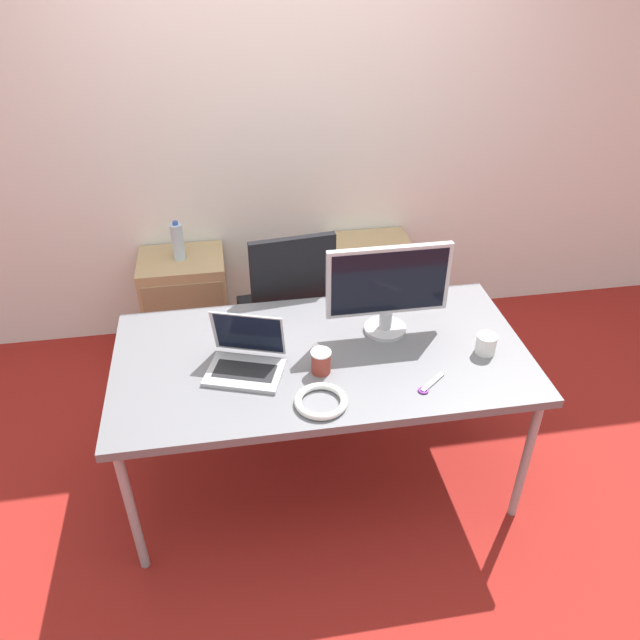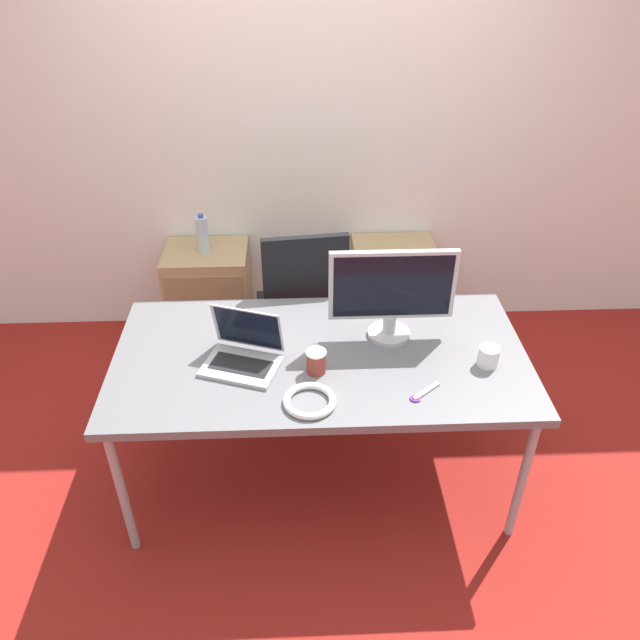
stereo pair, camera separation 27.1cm
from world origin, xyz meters
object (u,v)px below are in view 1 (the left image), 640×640
water_bottle (178,241)px  cable_coil (321,401)px  coffee_cup_white (486,344)px  coffee_cup_brown (321,362)px  monitor (388,288)px  mouse (316,348)px  office_chair (287,327)px  cabinet_right (369,288)px  laptop_center (246,359)px  cabinet_left (187,304)px

water_bottle → cable_coil: (0.60, -1.53, 0.02)m
coffee_cup_white → cable_coil: 0.80m
coffee_cup_brown → cable_coil: (-0.03, -0.20, -0.04)m
cable_coil → coffee_cup_white: bearing=15.6°
monitor → mouse: monitor is taller
office_chair → monitor: size_ratio=1.87×
monitor → mouse: bearing=-163.7°
cabinet_right → laptop_center: 1.58m
laptop_center → office_chair: bearing=71.9°
office_chair → coffee_cup_white: (0.79, -0.86, 0.42)m
mouse → cable_coil: mouse is taller
cabinet_right → laptop_center: laptop_center is taller
cabinet_left → mouse: size_ratio=11.47×
coffee_cup_white → monitor: bearing=149.5°
office_chair → mouse: 0.83m
laptop_center → monitor: size_ratio=0.67×
cabinet_left → cabinet_right: bearing=0.0°
laptop_center → cable_coil: size_ratio=1.75×
cabinet_left → coffee_cup_white: 1.95m
cabinet_left → mouse: (0.63, -1.17, 0.45)m
laptop_center → monitor: (0.65, 0.17, 0.18)m
cabinet_right → cable_coil: (-0.57, -1.52, 0.45)m
office_chair → water_bottle: (-0.58, 0.45, 0.37)m
cabinet_right → water_bottle: bearing=179.9°
cabinet_left → cabinet_right: same height
office_chair → monitor: 0.96m
cabinet_right → water_bottle: 1.24m
cabinet_left → coffee_cup_white: size_ratio=7.18×
cabinet_right → coffee_cup_white: bearing=-81.1°
cabinet_right → coffee_cup_brown: size_ratio=6.13×
monitor → cable_coil: size_ratio=2.61×
office_chair → laptop_center: office_chair is taller
water_bottle → cable_coil: 1.64m
office_chair → mouse: size_ratio=18.68×
cabinet_right → monitor: size_ratio=1.15×
office_chair → cable_coil: 1.15m
cabinet_left → cabinet_right: size_ratio=1.00×
water_bottle → coffee_cup_brown: 1.47m
monitor → coffee_cup_brown: 0.46m
laptop_center → coffee_cup_brown: (0.31, -0.07, 0.00)m
laptop_center → monitor: bearing=14.8°
laptop_center → mouse: laptop_center is taller
mouse → cabinet_left: bearing=118.4°
water_bottle → cabinet_left: bearing=-90.0°
cabinet_left → coffee_cup_white: coffee_cup_white is taller
cable_coil → water_bottle: bearing=111.3°
mouse → cabinet_right: bearing=65.7°
cabinet_left → coffee_cup_white: bearing=-43.7°
water_bottle → coffee_cup_brown: water_bottle is taller
mouse → coffee_cup_white: 0.75m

